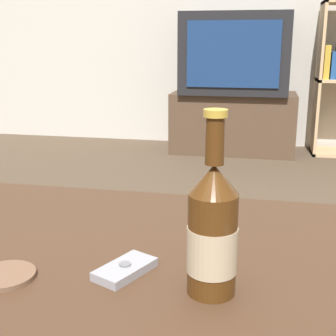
% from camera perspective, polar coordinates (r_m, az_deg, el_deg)
% --- Properties ---
extents(coffee_table, '(1.17, 0.76, 0.43)m').
position_cam_1_polar(coffee_table, '(0.82, -7.86, -15.26)').
color(coffee_table, '#422B1C').
rests_on(coffee_table, ground_plane).
extents(tv_stand, '(0.88, 0.43, 0.43)m').
position_cam_1_polar(tv_stand, '(3.45, 7.92, 5.54)').
color(tv_stand, '#4C3828').
rests_on(tv_stand, ground_plane).
extents(television, '(0.74, 0.51, 0.55)m').
position_cam_1_polar(television, '(3.40, 8.22, 13.66)').
color(television, black).
rests_on(television, tv_stand).
extents(beer_bottle, '(0.07, 0.07, 0.27)m').
position_cam_1_polar(beer_bottle, '(0.67, 5.44, -7.73)').
color(beer_bottle, '#47280F').
rests_on(beer_bottle, coffee_table).
extents(cell_phone, '(0.09, 0.11, 0.02)m').
position_cam_1_polar(cell_phone, '(0.75, -5.25, -12.17)').
color(cell_phone, gray).
rests_on(cell_phone, coffee_table).
extents(coaster, '(0.09, 0.09, 0.01)m').
position_cam_1_polar(coaster, '(0.78, -19.22, -12.29)').
color(coaster, brown).
rests_on(coaster, coffee_table).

